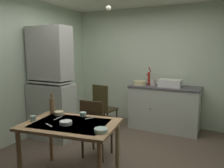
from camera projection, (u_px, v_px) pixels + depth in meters
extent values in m
plane|color=brown|center=(107.00, 157.00, 3.48)|extent=(4.93, 4.93, 0.00)
cube|color=beige|center=(148.00, 66.00, 5.08)|extent=(3.59, 0.10, 2.60)
cube|color=beige|center=(21.00, 70.00, 4.07)|extent=(0.10, 4.03, 2.60)
cube|color=#B1B6A8|center=(52.00, 111.00, 4.17)|extent=(0.85, 0.45, 1.04)
cube|color=#B2B0A7|center=(50.00, 53.00, 4.01)|extent=(0.78, 0.38, 0.96)
cube|color=#B4B9A8|center=(50.00, 82.00, 4.07)|extent=(0.77, 0.41, 0.02)
cube|color=#B1B6A8|center=(164.00, 109.00, 4.66)|extent=(1.40, 0.60, 0.89)
cube|color=#4C484E|center=(165.00, 87.00, 4.59)|extent=(1.43, 0.63, 0.03)
sphere|color=#2D2823|center=(150.00, 109.00, 4.47)|extent=(0.02, 0.02, 0.02)
cube|color=white|center=(170.00, 83.00, 4.53)|extent=(0.44, 0.34, 0.15)
cube|color=black|center=(170.00, 80.00, 4.52)|extent=(0.38, 0.28, 0.01)
cylinder|color=#B21E19|center=(149.00, 78.00, 4.77)|extent=(0.05, 0.05, 0.28)
cylinder|color=#B21E19|center=(148.00, 74.00, 4.70)|extent=(0.03, 0.12, 0.03)
cylinder|color=red|center=(150.00, 69.00, 4.80)|extent=(0.02, 0.16, 0.12)
cylinder|color=beige|center=(140.00, 83.00, 4.77)|extent=(0.27, 0.27, 0.09)
cylinder|color=beige|center=(153.00, 83.00, 4.65)|extent=(0.11, 0.11, 0.14)
cube|color=#AB8256|center=(70.00, 124.00, 2.79)|extent=(1.27, 0.96, 0.04)
cube|color=silver|center=(70.00, 123.00, 2.79)|extent=(0.99, 0.75, 0.00)
cylinder|color=#AB8351|center=(19.00, 158.00, 2.69)|extent=(0.06, 0.06, 0.72)
cylinder|color=tan|center=(51.00, 138.00, 3.33)|extent=(0.06, 0.06, 0.72)
cylinder|color=tan|center=(117.00, 147.00, 3.01)|extent=(0.06, 0.06, 0.72)
cube|color=#362B1A|center=(97.00, 129.00, 3.46)|extent=(0.41, 0.41, 0.03)
cube|color=#382817|center=(91.00, 117.00, 3.26)|extent=(0.38, 0.04, 0.48)
cylinder|color=#362B1A|center=(112.00, 141.00, 3.58)|extent=(0.04, 0.04, 0.42)
cylinder|color=#362B1A|center=(93.00, 137.00, 3.72)|extent=(0.04, 0.04, 0.42)
cylinder|color=#362B1A|center=(102.00, 149.00, 3.28)|extent=(0.04, 0.04, 0.42)
cylinder|color=#362B1A|center=(83.00, 145.00, 3.41)|extent=(0.04, 0.04, 0.42)
cube|color=#382E19|center=(106.00, 109.00, 4.68)|extent=(0.46, 0.46, 0.03)
cube|color=#383218|center=(100.00, 98.00, 4.49)|extent=(0.38, 0.08, 0.52)
cylinder|color=#382E19|center=(117.00, 119.00, 4.75)|extent=(0.04, 0.04, 0.41)
cylinder|color=#382E19|center=(104.00, 116.00, 4.95)|extent=(0.04, 0.04, 0.41)
cylinder|color=#382E19|center=(107.00, 123.00, 4.48)|extent=(0.04, 0.04, 0.41)
cylinder|color=#382E19|center=(94.00, 120.00, 4.67)|extent=(0.04, 0.04, 0.41)
cylinder|color=white|center=(66.00, 123.00, 2.74)|extent=(0.15, 0.15, 0.04)
cylinder|color=beige|center=(59.00, 113.00, 3.14)|extent=(0.13, 0.13, 0.05)
cylinder|color=#ADD1C1|center=(101.00, 130.00, 2.47)|extent=(0.15, 0.15, 0.04)
cylinder|color=#ADD1C1|center=(83.00, 114.00, 3.07)|extent=(0.09, 0.09, 0.06)
cylinder|color=#ADD1C1|center=(33.00, 118.00, 2.86)|extent=(0.07, 0.07, 0.07)
cylinder|color=olive|center=(52.00, 106.00, 3.21)|extent=(0.08, 0.08, 0.22)
cylinder|color=olive|center=(52.00, 96.00, 3.18)|extent=(0.04, 0.04, 0.07)
cube|color=silver|center=(58.00, 118.00, 2.98)|extent=(0.02, 0.17, 0.00)
cube|color=beige|center=(49.00, 125.00, 2.71)|extent=(0.15, 0.08, 0.00)
cube|color=beige|center=(89.00, 118.00, 2.97)|extent=(0.09, 0.12, 0.00)
sphere|color=#F9EFCC|center=(109.00, 8.00, 3.41)|extent=(0.08, 0.08, 0.08)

